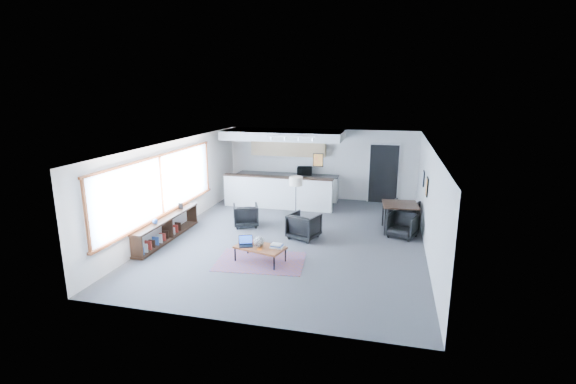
% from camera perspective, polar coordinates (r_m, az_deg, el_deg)
% --- Properties ---
extents(room, '(7.02, 9.02, 2.62)m').
position_cam_1_polar(room, '(11.31, 0.76, -0.01)').
color(room, '#464648').
rests_on(room, ground).
extents(window, '(0.10, 5.95, 1.66)m').
position_cam_1_polar(window, '(11.74, -16.98, 0.67)').
color(window, '#8CBFFF').
rests_on(window, room).
extents(console, '(0.35, 3.00, 0.80)m').
position_cam_1_polar(console, '(11.83, -16.28, -4.86)').
color(console, black).
rests_on(console, floor).
extents(kitchenette, '(4.20, 1.96, 2.60)m').
position_cam_1_polar(kitchenette, '(15.09, -0.48, 3.82)').
color(kitchenette, white).
rests_on(kitchenette, floor).
extents(doorway, '(1.10, 0.12, 2.15)m').
position_cam_1_polar(doorway, '(15.40, 12.93, 2.51)').
color(doorway, black).
rests_on(doorway, room).
extents(track_light, '(1.60, 0.07, 0.15)m').
position_cam_1_polar(track_light, '(13.34, 0.45, 7.47)').
color(track_light, silver).
rests_on(track_light, room).
extents(wall_art_lower, '(0.03, 0.38, 0.48)m').
position_cam_1_polar(wall_art_lower, '(11.40, 18.47, 0.68)').
color(wall_art_lower, black).
rests_on(wall_art_lower, room).
extents(wall_art_upper, '(0.03, 0.34, 0.44)m').
position_cam_1_polar(wall_art_upper, '(12.68, 18.03, 1.75)').
color(wall_art_upper, black).
rests_on(wall_art_upper, room).
extents(kilim_rug, '(2.22, 1.63, 0.01)m').
position_cam_1_polar(kilim_rug, '(10.14, -3.79, -9.44)').
color(kilim_rug, '#5E3748').
rests_on(kilim_rug, floor).
extents(coffee_table, '(1.29, 0.91, 0.38)m').
position_cam_1_polar(coffee_table, '(10.01, -3.82, -7.61)').
color(coffee_table, brown).
rests_on(coffee_table, floor).
extents(laptop, '(0.40, 0.37, 0.23)m').
position_cam_1_polar(laptop, '(10.08, -5.80, -6.90)').
color(laptop, black).
rests_on(laptop, coffee_table).
extents(ceramic_pot, '(0.25, 0.25, 0.25)m').
position_cam_1_polar(ceramic_pot, '(9.97, -4.01, -6.75)').
color(ceramic_pot, gray).
rests_on(ceramic_pot, coffee_table).
extents(book_stack, '(0.31, 0.26, 0.09)m').
position_cam_1_polar(book_stack, '(9.92, -1.55, -7.35)').
color(book_stack, silver).
rests_on(book_stack, coffee_table).
extents(coaster, '(0.12, 0.12, 0.01)m').
position_cam_1_polar(coaster, '(9.82, -3.93, -7.83)').
color(coaster, '#E5590C').
rests_on(coaster, coffee_table).
extents(armchair_left, '(0.92, 0.89, 0.74)m').
position_cam_1_polar(armchair_left, '(12.59, -5.80, -3.03)').
color(armchair_left, black).
rests_on(armchair_left, floor).
extents(armchair_right, '(0.94, 0.91, 0.78)m').
position_cam_1_polar(armchair_right, '(11.51, 2.19, -4.50)').
color(armchair_right, black).
rests_on(armchair_right, floor).
extents(floor_lamp, '(0.43, 0.43, 1.43)m').
position_cam_1_polar(floor_lamp, '(12.70, 1.09, 1.27)').
color(floor_lamp, black).
rests_on(floor_lamp, floor).
extents(dining_table, '(1.06, 1.06, 0.82)m').
position_cam_1_polar(dining_table, '(12.39, 15.08, -1.90)').
color(dining_table, black).
rests_on(dining_table, floor).
extents(dining_chair_near, '(0.79, 0.76, 0.64)m').
position_cam_1_polar(dining_chair_near, '(12.04, 15.38, -4.51)').
color(dining_chair_near, black).
rests_on(dining_chair_near, floor).
extents(dining_chair_far, '(0.82, 0.80, 0.67)m').
position_cam_1_polar(dining_chair_far, '(13.21, 15.55, -2.81)').
color(dining_chair_far, black).
rests_on(dining_chair_far, floor).
extents(microwave, '(0.58, 0.37, 0.36)m').
position_cam_1_polar(microwave, '(15.42, 2.28, 3.02)').
color(microwave, black).
rests_on(microwave, kitchenette).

